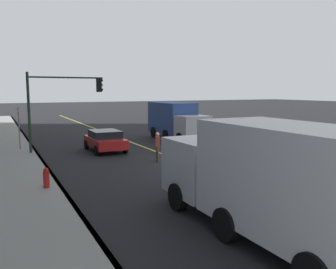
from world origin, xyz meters
TOP-DOWN VIEW (x-y plane):
  - ground at (0.00, 0.00)m, footprint 200.00×200.00m
  - sidewalk_slab at (0.00, 8.31)m, footprint 80.00×2.78m
  - curb_edge at (0.00, 6.99)m, footprint 80.00×0.16m
  - lane_stripe_center at (0.00, 0.00)m, footprint 80.00×0.16m
  - car_red at (5.13, 2.87)m, footprint 3.89×2.04m
  - truck_white at (-10.13, 2.83)m, footprint 8.06×2.52m
  - truck_blue at (7.81, -3.69)m, footprint 6.66×2.39m
  - pedestrian_with_backpack at (0.58, 1.20)m, footprint 0.43×0.43m
  - traffic_light_mast at (5.80, 5.40)m, footprint 0.28×4.67m
  - street_sign_post at (7.36, 7.82)m, footprint 0.60×0.08m
  - fire_hydrant at (-2.75, 7.51)m, footprint 0.24×0.24m

SIDE VIEW (x-z plane):
  - ground at x=0.00m, z-range 0.00..0.00m
  - lane_stripe_center at x=0.00m, z-range 0.00..0.01m
  - sidewalk_slab at x=0.00m, z-range 0.00..0.15m
  - curb_edge at x=0.00m, z-range 0.00..0.15m
  - fire_hydrant at x=-2.75m, z-range 0.00..0.94m
  - car_red at x=5.13m, z-range 0.05..1.40m
  - pedestrian_with_backpack at x=0.58m, z-range 0.13..1.76m
  - truck_blue at x=7.81m, z-range 0.09..3.03m
  - truck_white at x=-10.13m, z-range 0.10..3.20m
  - street_sign_post at x=7.36m, z-range 0.25..3.10m
  - traffic_light_mast at x=5.80m, z-range 0.99..5.99m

